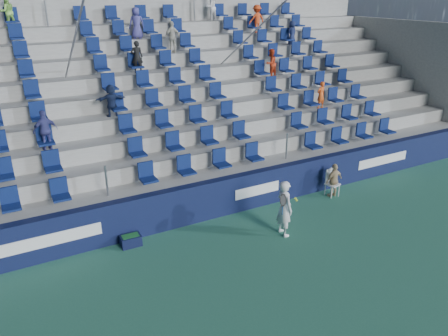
# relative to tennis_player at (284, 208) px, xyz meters

# --- Properties ---
(ground) EXTENTS (70.00, 70.00, 0.00)m
(ground) POSITION_rel_tennis_player_xyz_m (-1.29, -1.28, -0.83)
(ground) COLOR #317257
(ground) RESTS_ON ground
(sponsor_wall) EXTENTS (24.00, 0.32, 1.20)m
(sponsor_wall) POSITION_rel_tennis_player_xyz_m (-1.29, 1.87, -0.23)
(sponsor_wall) COLOR #10173E
(sponsor_wall) RESTS_ON ground
(grandstand) EXTENTS (24.00, 8.17, 6.63)m
(grandstand) POSITION_rel_tennis_player_xyz_m (-1.29, 6.96, 1.31)
(grandstand) COLOR #A7A6A1
(grandstand) RESTS_ON ground
(tennis_player) EXTENTS (0.69, 0.64, 1.65)m
(tennis_player) POSITION_rel_tennis_player_xyz_m (0.00, 0.00, 0.00)
(tennis_player) COLOR white
(tennis_player) RESTS_ON ground
(line_judge_chair) EXTENTS (0.49, 0.51, 0.92)m
(line_judge_chair) POSITION_rel_tennis_player_xyz_m (2.92, 1.37, -0.30)
(line_judge_chair) COLOR white
(line_judge_chair) RESTS_ON ground
(line_judge) EXTENTS (0.71, 0.34, 1.17)m
(line_judge) POSITION_rel_tennis_player_xyz_m (2.92, 1.22, -0.24)
(line_judge) COLOR tan
(line_judge) RESTS_ON ground
(ball_bin) EXTENTS (0.56, 0.37, 0.31)m
(ball_bin) POSITION_rel_tennis_player_xyz_m (-4.00, 1.47, -0.66)
(ball_bin) COLOR black
(ball_bin) RESTS_ON ground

